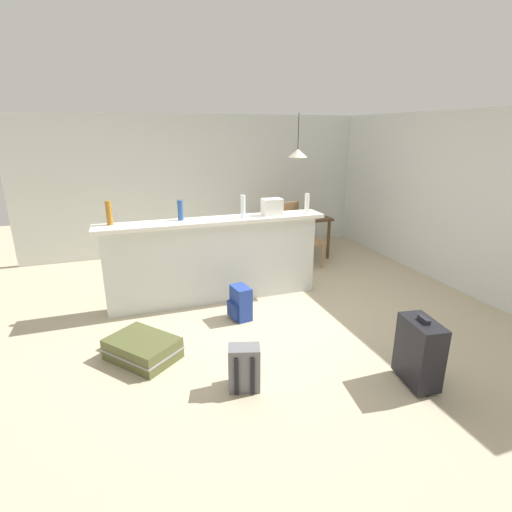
# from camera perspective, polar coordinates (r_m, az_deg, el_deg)

# --- Properties ---
(ground_plane) EXTENTS (13.00, 13.00, 0.05)m
(ground_plane) POSITION_cam_1_polar(r_m,az_deg,el_deg) (5.03, 0.52, -8.68)
(ground_plane) COLOR #BCAD8E
(wall_back) EXTENTS (6.60, 0.10, 2.50)m
(wall_back) POSITION_cam_1_polar(r_m,az_deg,el_deg) (7.50, -7.38, 10.32)
(wall_back) COLOR silver
(wall_back) RESTS_ON ground_plane
(wall_right) EXTENTS (0.10, 6.00, 2.50)m
(wall_right) POSITION_cam_1_polar(r_m,az_deg,el_deg) (6.50, 26.05, 7.49)
(wall_right) COLOR silver
(wall_right) RESTS_ON ground_plane
(partition_half_wall) EXTENTS (2.80, 0.20, 1.09)m
(partition_half_wall) POSITION_cam_1_polar(r_m,az_deg,el_deg) (5.21, -5.93, -1.02)
(partition_half_wall) COLOR silver
(partition_half_wall) RESTS_ON ground_plane
(bar_countertop) EXTENTS (2.96, 0.40, 0.05)m
(bar_countertop) POSITION_cam_1_polar(r_m,az_deg,el_deg) (5.05, -6.14, 5.11)
(bar_countertop) COLOR white
(bar_countertop) RESTS_ON partition_half_wall
(bottle_amber) EXTENTS (0.07, 0.07, 0.29)m
(bottle_amber) POSITION_cam_1_polar(r_m,az_deg,el_deg) (5.00, -20.69, 5.91)
(bottle_amber) COLOR #9E661E
(bottle_amber) RESTS_ON bar_countertop
(bottle_blue) EXTENTS (0.07, 0.07, 0.25)m
(bottle_blue) POSITION_cam_1_polar(r_m,az_deg,el_deg) (5.02, -10.99, 6.59)
(bottle_blue) COLOR #284C89
(bottle_blue) RESTS_ON bar_countertop
(bottle_clear) EXTENTS (0.06, 0.06, 0.30)m
(bottle_clear) POSITION_cam_1_polar(r_m,az_deg,el_deg) (5.06, -1.92, 7.23)
(bottle_clear) COLOR silver
(bottle_clear) RESTS_ON bar_countertop
(bottle_white) EXTENTS (0.06, 0.06, 0.27)m
(bottle_white) POSITION_cam_1_polar(r_m,az_deg,el_deg) (5.38, 7.46, 7.61)
(bottle_white) COLOR silver
(bottle_white) RESTS_ON bar_countertop
(grocery_bag) EXTENTS (0.26, 0.18, 0.22)m
(grocery_bag) POSITION_cam_1_polar(r_m,az_deg,el_deg) (5.24, 2.36, 7.18)
(grocery_bag) COLOR silver
(grocery_bag) RESTS_ON bar_countertop
(dining_table) EXTENTS (1.10, 0.80, 0.74)m
(dining_table) POSITION_cam_1_polar(r_m,az_deg,el_deg) (7.12, 5.88, 5.02)
(dining_table) COLOR #4C331E
(dining_table) RESTS_ON ground_plane
(dining_chair_near_partition) EXTENTS (0.43, 0.43, 0.93)m
(dining_chair_near_partition) POSITION_cam_1_polar(r_m,az_deg,el_deg) (6.68, 7.49, 2.93)
(dining_chair_near_partition) COLOR #9E754C
(dining_chair_near_partition) RESTS_ON ground_plane
(dining_chair_far_side) EXTENTS (0.48, 0.48, 0.93)m
(dining_chair_far_side) POSITION_cam_1_polar(r_m,az_deg,el_deg) (7.62, 4.45, 4.90)
(dining_chair_far_side) COLOR #9E754C
(dining_chair_far_side) RESTS_ON ground_plane
(pendant_lamp) EXTENTS (0.34, 0.34, 0.77)m
(pendant_lamp) POSITION_cam_1_polar(r_m,az_deg,el_deg) (7.06, 6.11, 14.74)
(pendant_lamp) COLOR black
(suitcase_flat_olive) EXTENTS (0.82, 0.85, 0.22)m
(suitcase_flat_olive) POSITION_cam_1_polar(r_m,az_deg,el_deg) (4.24, -16.27, -12.84)
(suitcase_flat_olive) COLOR #51562D
(suitcase_flat_olive) RESTS_ON ground_plane
(suitcase_upright_black) EXTENTS (0.30, 0.47, 0.67)m
(suitcase_upright_black) POSITION_cam_1_polar(r_m,az_deg,el_deg) (3.90, 22.74, -12.76)
(suitcase_upright_black) COLOR black
(suitcase_upright_black) RESTS_ON ground_plane
(backpack_grey) EXTENTS (0.32, 0.30, 0.42)m
(backpack_grey) POSITION_cam_1_polar(r_m,az_deg,el_deg) (3.63, -1.73, -16.03)
(backpack_grey) COLOR slate
(backpack_grey) RESTS_ON ground_plane
(backpack_blue) EXTENTS (0.28, 0.31, 0.42)m
(backpack_blue) POSITION_cam_1_polar(r_m,az_deg,el_deg) (4.82, -2.30, -6.94)
(backpack_blue) COLOR #233D93
(backpack_blue) RESTS_ON ground_plane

